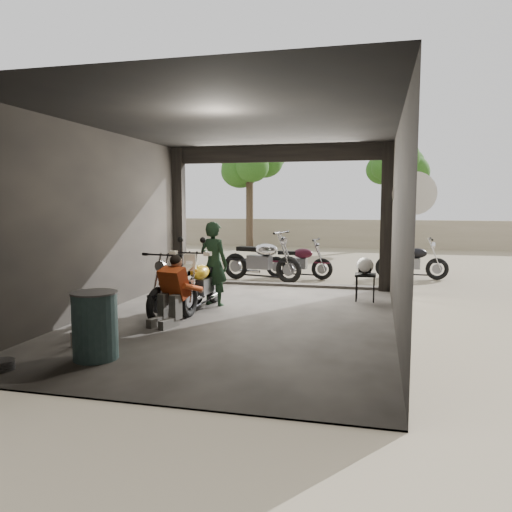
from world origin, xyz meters
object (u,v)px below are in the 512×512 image
at_px(outside_bike_c, 412,258).
at_px(mechanic, 170,292).
at_px(rider, 214,264).
at_px(oil_drum, 95,327).
at_px(stool, 365,278).
at_px(main_bike, 202,279).
at_px(sign_post, 414,213).
at_px(helmet, 365,266).
at_px(outside_bike_a, 261,256).
at_px(outside_bike_b, 299,259).
at_px(left_bike, 177,283).

distance_m(outside_bike_c, mechanic, 7.15).
distance_m(rider, oil_drum, 3.47).
bearing_deg(rider, stool, -141.99).
height_order(main_bike, sign_post, sign_post).
xyz_separation_m(mechanic, helmet, (2.93, 2.71, 0.17)).
distance_m(main_bike, oil_drum, 3.05).
bearing_deg(outside_bike_a, main_bike, -170.71).
height_order(outside_bike_b, sign_post, sign_post).
xyz_separation_m(main_bike, outside_bike_a, (0.29, 3.46, 0.06)).
relative_size(outside_bike_b, outside_bike_c, 0.98).
relative_size(left_bike, mechanic, 1.54).
distance_m(left_bike, outside_bike_b, 4.79).
bearing_deg(sign_post, left_bike, -174.13).
distance_m(helmet, oil_drum, 5.51).
relative_size(main_bike, left_bike, 1.02).
bearing_deg(stool, left_bike, -148.13).
xyz_separation_m(outside_bike_b, outside_bike_c, (2.79, 0.60, 0.01)).
relative_size(outside_bike_c, oil_drum, 1.84).
distance_m(rider, sign_post, 4.02).
bearing_deg(main_bike, outside_bike_b, 76.66).
distance_m(outside_bike_a, mechanic, 4.68).
relative_size(stool, helmet, 1.56).
distance_m(main_bike, sign_post, 4.32).
distance_m(main_bike, outside_bike_c, 6.13).
xyz_separation_m(outside_bike_c, rider, (-3.81, -4.33, 0.27)).
distance_m(outside_bike_a, sign_post, 3.95).
bearing_deg(left_bike, mechanic, -69.91).
bearing_deg(mechanic, left_bike, 118.88).
bearing_deg(helmet, main_bike, -169.62).
bearing_deg(oil_drum, outside_bike_c, 61.58).
height_order(outside_bike_a, stool, outside_bike_a).
bearing_deg(stool, outside_bike_c, 71.79).
distance_m(mechanic, helmet, 3.99).
bearing_deg(mechanic, helmet, 58.25).
bearing_deg(rider, outside_bike_a, -77.33).
distance_m(left_bike, outside_bike_a, 3.96).
distance_m(outside_bike_c, sign_post, 3.12).
distance_m(outside_bike_b, sign_post, 3.67).
bearing_deg(left_bike, sign_post, 36.68).
xyz_separation_m(outside_bike_b, stool, (1.72, -2.64, -0.04)).
bearing_deg(outside_bike_c, mechanic, 147.37).
distance_m(main_bike, outside_bike_b, 4.27).
bearing_deg(outside_bike_c, outside_bike_b, 103.60).
bearing_deg(outside_bike_c, stool, 163.25).
relative_size(outside_bike_a, outside_bike_b, 1.21).
distance_m(left_bike, mechanic, 0.76).
relative_size(outside_bike_c, stool, 2.83).
distance_m(stool, helmet, 0.24).
bearing_deg(helmet, left_bike, -165.37).
height_order(stool, helmet, helmet).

